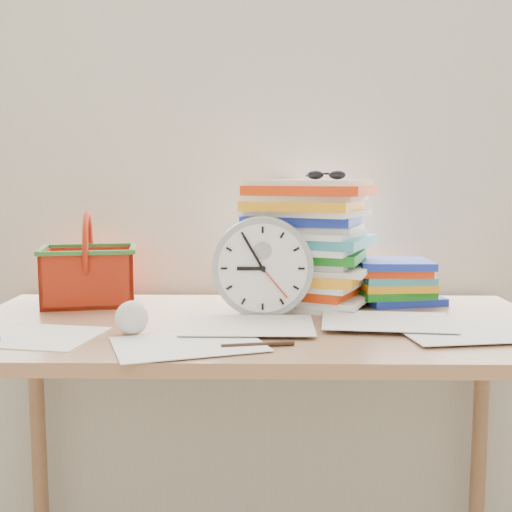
{
  "coord_description": "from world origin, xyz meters",
  "views": [
    {
      "loc": [
        0.02,
        0.09,
        1.09
      ],
      "look_at": [
        -0.0,
        1.6,
        0.91
      ],
      "focal_mm": 45.0,
      "sensor_mm": 36.0,
      "label": 1
    }
  ],
  "objects_px": {
    "clock": "(263,267)",
    "basket": "(88,259)",
    "desk": "(256,352)",
    "book_stack": "(397,282)",
    "paper_stack": "(305,243)"
  },
  "relations": [
    {
      "from": "desk",
      "to": "book_stack",
      "type": "height_order",
      "value": "book_stack"
    },
    {
      "from": "desk",
      "to": "basket",
      "type": "relative_size",
      "value": 5.62
    },
    {
      "from": "book_stack",
      "to": "basket",
      "type": "distance_m",
      "value": 0.84
    },
    {
      "from": "desk",
      "to": "clock",
      "type": "height_order",
      "value": "clock"
    },
    {
      "from": "desk",
      "to": "paper_stack",
      "type": "bearing_deg",
      "value": 58.4
    },
    {
      "from": "desk",
      "to": "clock",
      "type": "xyz_separation_m",
      "value": [
        0.01,
        0.06,
        0.2
      ]
    },
    {
      "from": "paper_stack",
      "to": "desk",
      "type": "bearing_deg",
      "value": -121.6
    },
    {
      "from": "paper_stack",
      "to": "basket",
      "type": "distance_m",
      "value": 0.59
    },
    {
      "from": "clock",
      "to": "basket",
      "type": "bearing_deg",
      "value": 162.54
    },
    {
      "from": "book_stack",
      "to": "basket",
      "type": "relative_size",
      "value": 0.97
    },
    {
      "from": "desk",
      "to": "book_stack",
      "type": "bearing_deg",
      "value": 30.67
    },
    {
      "from": "desk",
      "to": "paper_stack",
      "type": "distance_m",
      "value": 0.34
    },
    {
      "from": "clock",
      "to": "paper_stack",
      "type": "bearing_deg",
      "value": 51.91
    },
    {
      "from": "paper_stack",
      "to": "basket",
      "type": "xyz_separation_m",
      "value": [
        -0.59,
        0.01,
        -0.04
      ]
    },
    {
      "from": "paper_stack",
      "to": "clock",
      "type": "height_order",
      "value": "paper_stack"
    }
  ]
}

